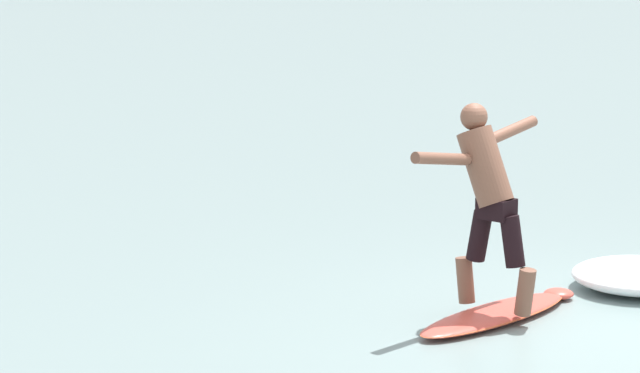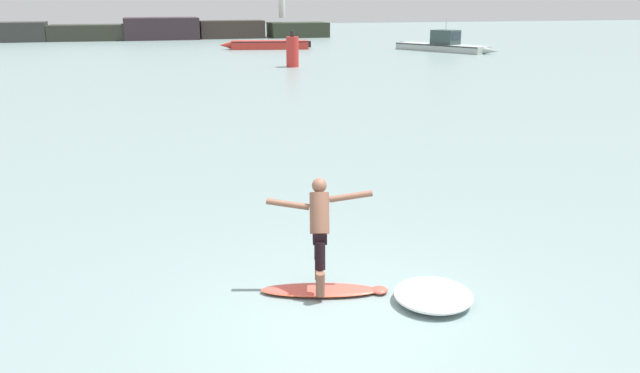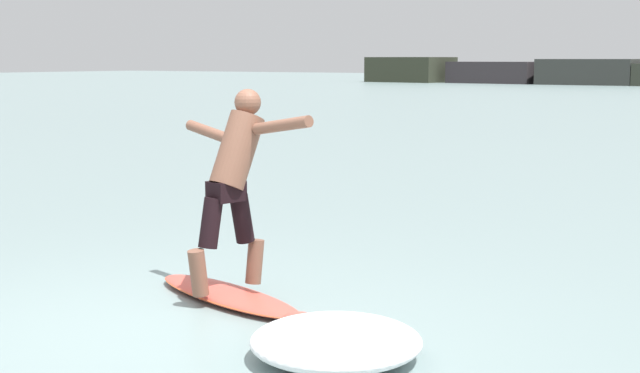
{
  "view_description": "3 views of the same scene",
  "coord_description": "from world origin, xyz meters",
  "px_view_note": "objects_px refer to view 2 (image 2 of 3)",
  "views": [
    {
      "loc": [
        -10.75,
        -3.48,
        3.21
      ],
      "look_at": [
        -0.06,
        2.23,
        0.92
      ],
      "focal_mm": 85.0,
      "sensor_mm": 36.0,
      "label": 1
    },
    {
      "loc": [
        -2.27,
        -7.31,
        4.14
      ],
      "look_at": [
        0.4,
        2.49,
        1.06
      ],
      "focal_mm": 35.0,
      "sensor_mm": 36.0,
      "label": 2
    },
    {
      "loc": [
        4.29,
        -4.73,
        1.92
      ],
      "look_at": [
        -0.28,
        2.33,
        0.71
      ],
      "focal_mm": 50.0,
      "sensor_mm": 36.0,
      "label": 3
    }
  ],
  "objects_px": {
    "fishing_boat_near_jetty": "(444,45)",
    "small_boat_offshore": "(267,45)",
    "surfer": "(320,225)",
    "channel_marker_buoy": "(292,51)",
    "surfboard": "(322,290)"
  },
  "relations": [
    {
      "from": "fishing_boat_near_jetty",
      "to": "small_boat_offshore",
      "type": "bearing_deg",
      "value": 155.39
    },
    {
      "from": "surfer",
      "to": "channel_marker_buoy",
      "type": "relative_size",
      "value": 0.72
    },
    {
      "from": "surfer",
      "to": "fishing_boat_near_jetty",
      "type": "height_order",
      "value": "fishing_boat_near_jetty"
    },
    {
      "from": "surfboard",
      "to": "fishing_boat_near_jetty",
      "type": "xyz_separation_m",
      "value": [
        21.08,
        39.23,
        0.46
      ]
    },
    {
      "from": "surfboard",
      "to": "fishing_boat_near_jetty",
      "type": "height_order",
      "value": "fishing_boat_near_jetty"
    },
    {
      "from": "channel_marker_buoy",
      "to": "surfboard",
      "type": "bearing_deg",
      "value": -102.04
    },
    {
      "from": "fishing_boat_near_jetty",
      "to": "surfer",
      "type": "bearing_deg",
      "value": -118.32
    },
    {
      "from": "surfer",
      "to": "fishing_boat_near_jetty",
      "type": "distance_m",
      "value": 44.46
    },
    {
      "from": "fishing_boat_near_jetty",
      "to": "small_boat_offshore",
      "type": "xyz_separation_m",
      "value": [
        -13.39,
        6.13,
        -0.13
      ]
    },
    {
      "from": "surfer",
      "to": "channel_marker_buoy",
      "type": "height_order",
      "value": "channel_marker_buoy"
    },
    {
      "from": "surfer",
      "to": "fishing_boat_near_jetty",
      "type": "xyz_separation_m",
      "value": [
        21.09,
        39.13,
        -0.52
      ]
    },
    {
      "from": "channel_marker_buoy",
      "to": "small_boat_offshore",
      "type": "bearing_deg",
      "value": 85.58
    },
    {
      "from": "fishing_boat_near_jetty",
      "to": "channel_marker_buoy",
      "type": "distance_m",
      "value": 16.81
    },
    {
      "from": "small_boat_offshore",
      "to": "channel_marker_buoy",
      "type": "xyz_separation_m",
      "value": [
        -1.13,
        -14.61,
        0.57
      ]
    },
    {
      "from": "fishing_boat_near_jetty",
      "to": "small_boat_offshore",
      "type": "relative_size",
      "value": 1.11
    }
  ]
}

